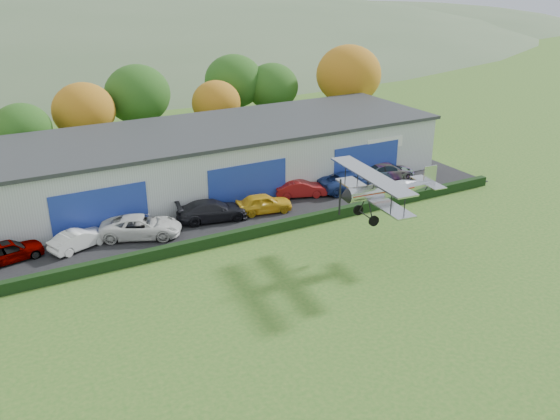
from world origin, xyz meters
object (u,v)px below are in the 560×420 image
car_4 (264,203)px  car_5 (300,189)px  car_2 (141,226)px  car_3 (212,210)px  biplane (385,189)px  car_7 (387,171)px  car_6 (351,181)px  hangar (218,156)px  car_1 (79,239)px  car_0 (8,251)px

car_4 → car_5: bearing=-59.6°
car_4 → car_2: bearing=99.4°
car_3 → biplane: 13.99m
car_5 → biplane: bearing=-164.2°
car_7 → car_3: bearing=103.8°
car_5 → car_6: 4.77m
car_4 → biplane: 11.58m
hangar → car_5: 8.24m
car_3 → car_5: (8.61, 1.06, -0.08)m
car_4 → car_7: car_4 is taller
car_5 → car_1: bearing=111.9°
car_2 → car_6: 19.10m
car_0 → biplane: 25.57m
car_2 → car_1: bearing=110.8°
hangar → car_1: 16.07m
car_1 → car_3: size_ratio=0.76×
hangar → car_3: size_ratio=7.29×
car_7 → car_1: bearing=102.8°
hangar → biplane: (4.28, -18.23, 2.06)m
car_2 → car_7: bearing=-63.1°
hangar → car_3: bearing=-117.0°
car_1 → car_0: bearing=65.4°
car_0 → car_1: 4.57m
car_4 → car_7: 13.90m
car_4 → car_5: car_4 is taller
car_0 → car_4: bearing=-103.2°
car_0 → car_4: car_4 is taller
hangar → car_4: hangar is taller
car_5 → car_7: 9.42m
car_0 → car_1: (4.56, -0.23, -0.07)m
hangar → car_7: hangar is taller
hangar → biplane: biplane is taller
biplane → car_1: bearing=155.8°
car_1 → car_2: car_2 is taller
car_3 → car_5: size_ratio=1.26×
car_1 → car_7: 28.23m
car_2 → biplane: biplane is taller
car_3 → hangar: bearing=-16.2°
hangar → car_5: (4.78, -6.44, -1.88)m
car_0 → biplane: bearing=-126.7°
car_5 → car_7: (9.42, 0.05, 0.04)m
car_3 → car_6: bearing=-77.8°
car_6 → car_7: (4.71, 0.79, -0.04)m
hangar → car_2: hangar is taller
car_5 → biplane: 12.43m
car_4 → car_1: bearing=99.0°
car_1 → car_6: bearing=-110.6°
car_2 → car_7: size_ratio=1.10×
car_2 → car_4: car_2 is taller
car_6 → car_5: bearing=85.5°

